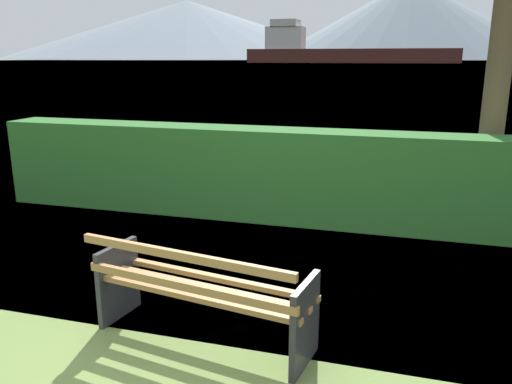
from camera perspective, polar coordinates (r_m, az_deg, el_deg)
The scene contains 6 objects.
ground_plane at distance 4.40m, azimuth -5.65°, elevation -15.86°, with size 1400.00×1400.00×0.00m, color olive.
water_surface at distance 313.43m, azimuth 16.38°, elevation 13.88°, with size 620.00×620.00×0.00m, color #6B8EA3.
park_bench at distance 4.15m, azimuth -6.25°, elevation -11.13°, with size 1.89×0.85×0.87m.
hedge_row at distance 7.11m, azimuth 3.99°, elevation 1.83°, with size 8.85×0.64×1.29m, color #2D6B28.
cargo_ship_large at distance 217.25m, azimuth 8.75°, elevation 15.38°, with size 84.16×11.63×17.17m.
distant_hills at distance 593.60m, azimuth 12.00°, elevation 17.82°, with size 854.30×425.70×77.60m.
Camera 1 is at (1.45, -3.50, 2.24)m, focal length 35.69 mm.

